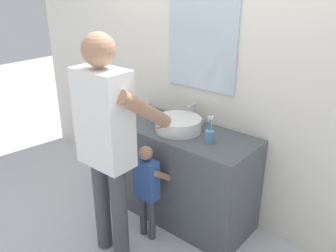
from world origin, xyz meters
TOP-DOWN VIEW (x-y plane):
  - ground_plane at (0.00, 0.00)m, footprint 14.00×14.00m
  - back_wall at (0.00, 0.62)m, footprint 4.40×0.10m
  - vanity_cabinet at (0.00, 0.30)m, footprint 1.31×0.54m
  - sink_basin at (0.00, 0.28)m, footprint 0.38×0.38m
  - faucet at (0.00, 0.51)m, footprint 0.18×0.14m
  - toothbrush_cup at (0.32, 0.26)m, footprint 0.07×0.07m
  - soap_bottle at (-0.30, 0.27)m, footprint 0.06×0.06m
  - child_toddler at (0.00, -0.10)m, footprint 0.25×0.25m
  - adult_parent at (-0.09, -0.39)m, footprint 0.52×0.55m

SIDE VIEW (x-z plane):
  - ground_plane at x=0.00m, z-range 0.00..0.00m
  - vanity_cabinet at x=0.00m, z-range 0.00..0.82m
  - child_toddler at x=0.00m, z-range 0.08..0.90m
  - toothbrush_cup at x=0.32m, z-range 0.77..0.98m
  - sink_basin at x=0.00m, z-range 0.82..0.93m
  - soap_bottle at x=-0.30m, z-range 0.81..0.97m
  - faucet at x=0.00m, z-range 0.81..1.00m
  - adult_parent at x=-0.09m, z-range 0.17..1.85m
  - back_wall at x=0.00m, z-range 0.00..2.70m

